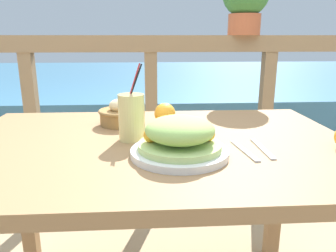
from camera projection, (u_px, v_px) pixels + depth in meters
The scene contains 9 objects.
patio_table at pixel (155, 167), 1.08m from camera, with size 1.28×0.87×0.75m.
railing_fence at pixel (151, 96), 1.89m from camera, with size 2.80×0.08×1.08m.
sea_backdrop at pixel (149, 96), 4.42m from camera, with size 12.00×4.00×0.59m.
salad_plate at pixel (180, 139), 0.91m from camera, with size 0.28×0.28×0.11m.
drink_glass at pixel (132, 117), 1.05m from camera, with size 0.09×0.08×0.24m.
bread_basket at pixel (121, 114), 1.24m from camera, with size 0.17×0.17×0.10m.
fork at pixel (244, 151), 0.96m from camera, with size 0.04×0.18×0.00m.
knife at pixel (262, 148), 0.98m from camera, with size 0.02×0.18×0.00m.
orange_near_glass at pixel (165, 114), 1.25m from camera, with size 0.08×0.08×0.08m.
Camera 1 is at (-0.02, -1.00, 1.08)m, focal length 35.00 mm.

